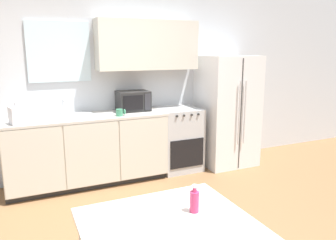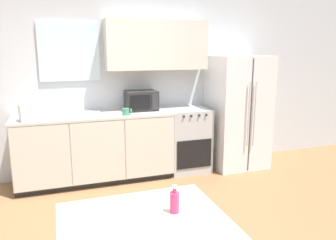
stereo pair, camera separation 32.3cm
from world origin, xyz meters
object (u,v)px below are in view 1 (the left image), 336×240
at_px(oven_range, 178,139).
at_px(microwave, 133,101).
at_px(drink_bottle, 194,201).
at_px(refrigerator, 227,111).
at_px(coffee_mug, 120,112).
at_px(dining_table, 170,239).

relative_size(oven_range, microwave, 2.13).
height_order(oven_range, drink_bottle, oven_range).
bearing_deg(drink_bottle, microwave, 80.43).
bearing_deg(oven_range, refrigerator, -4.50).
distance_m(microwave, drink_bottle, 2.67).
distance_m(refrigerator, drink_bottle, 3.12).
bearing_deg(drink_bottle, coffee_mug, 86.03).
relative_size(microwave, coffee_mug, 3.56).
height_order(refrigerator, microwave, refrigerator).
height_order(microwave, dining_table, microwave).
bearing_deg(dining_table, oven_range, 63.04).
distance_m(microwave, dining_table, 2.82).
height_order(coffee_mug, dining_table, coffee_mug).
relative_size(refrigerator, microwave, 3.87).
bearing_deg(microwave, drink_bottle, -99.57).
bearing_deg(refrigerator, oven_range, 175.50).
bearing_deg(refrigerator, dining_table, -130.06).
bearing_deg(coffee_mug, microwave, 46.40).
relative_size(dining_table, drink_bottle, 5.50).
bearing_deg(oven_range, microwave, 171.57).
relative_size(coffee_mug, drink_bottle, 0.64).
distance_m(refrigerator, microwave, 1.51).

